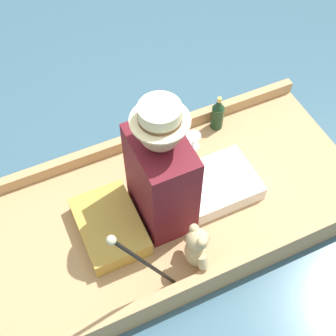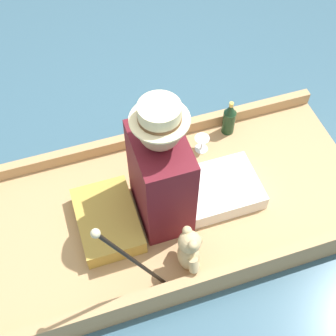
{
  "view_description": "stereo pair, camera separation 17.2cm",
  "coord_description": "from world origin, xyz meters",
  "px_view_note": "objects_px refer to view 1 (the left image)",
  "views": [
    {
      "loc": [
        1.37,
        -0.62,
        2.63
      ],
      "look_at": [
        0.02,
        0.01,
        0.57
      ],
      "focal_mm": 50.0,
      "sensor_mm": 36.0,
      "label": 1
    },
    {
      "loc": [
        1.44,
        -0.46,
        2.63
      ],
      "look_at": [
        0.02,
        0.01,
        0.57
      ],
      "focal_mm": 50.0,
      "sensor_mm": 36.0,
      "label": 2
    }
  ],
  "objects_px": {
    "wine_glass": "(193,139)",
    "walking_cane": "(141,260)",
    "seated_person": "(172,175)",
    "champagne_bottle": "(218,114)",
    "teddy_bear": "(196,248)"
  },
  "relations": [
    {
      "from": "wine_glass",
      "to": "walking_cane",
      "type": "bearing_deg",
      "value": -40.73
    },
    {
      "from": "seated_person",
      "to": "champagne_bottle",
      "type": "height_order",
      "value": "seated_person"
    },
    {
      "from": "walking_cane",
      "to": "champagne_bottle",
      "type": "relative_size",
      "value": 2.79
    },
    {
      "from": "seated_person",
      "to": "walking_cane",
      "type": "distance_m",
      "value": 0.6
    },
    {
      "from": "walking_cane",
      "to": "champagne_bottle",
      "type": "bearing_deg",
      "value": 134.35
    },
    {
      "from": "teddy_bear",
      "to": "walking_cane",
      "type": "height_order",
      "value": "walking_cane"
    },
    {
      "from": "seated_person",
      "to": "champagne_bottle",
      "type": "bearing_deg",
      "value": 130.83
    },
    {
      "from": "teddy_bear",
      "to": "walking_cane",
      "type": "xyz_separation_m",
      "value": [
        0.06,
        -0.34,
        0.29
      ]
    },
    {
      "from": "seated_person",
      "to": "teddy_bear",
      "type": "height_order",
      "value": "seated_person"
    },
    {
      "from": "teddy_bear",
      "to": "walking_cane",
      "type": "bearing_deg",
      "value": -79.28
    },
    {
      "from": "seated_person",
      "to": "walking_cane",
      "type": "relative_size",
      "value": 1.19
    },
    {
      "from": "seated_person",
      "to": "teddy_bear",
      "type": "xyz_separation_m",
      "value": [
        0.38,
        -0.03,
        -0.19
      ]
    },
    {
      "from": "teddy_bear",
      "to": "seated_person",
      "type": "bearing_deg",
      "value": 175.08
    },
    {
      "from": "walking_cane",
      "to": "wine_glass",
      "type": "bearing_deg",
      "value": 139.27
    },
    {
      "from": "wine_glass",
      "to": "walking_cane",
      "type": "height_order",
      "value": "walking_cane"
    }
  ]
}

